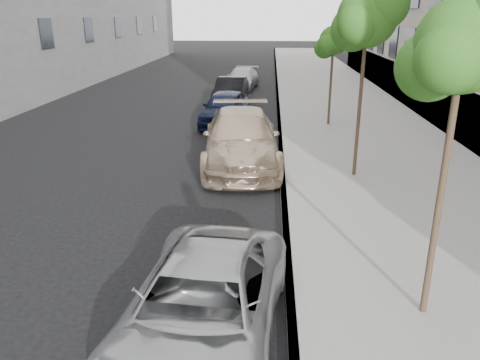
# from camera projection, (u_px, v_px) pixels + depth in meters

# --- Properties ---
(sidewalk) EXTENTS (6.40, 72.00, 0.14)m
(sidewalk) POSITION_uv_depth(u_px,v_px,m) (329.00, 90.00, 28.32)
(sidewalk) COLOR gray
(sidewalk) RESTS_ON ground
(curb) EXTENTS (0.15, 72.00, 0.14)m
(curb) POSITION_uv_depth(u_px,v_px,m) (277.00, 90.00, 28.51)
(curb) COLOR #9E9B93
(curb) RESTS_ON ground
(tree_near) EXTENTS (1.61, 1.41, 4.75)m
(tree_near) POSITION_uv_depth(u_px,v_px,m) (466.00, 45.00, 5.89)
(tree_near) COLOR #38281C
(tree_near) RESTS_ON sidewalk
(tree_mid) EXTENTS (1.86, 1.66, 5.17)m
(tree_mid) POSITION_uv_depth(u_px,v_px,m) (368.00, 17.00, 11.90)
(tree_mid) COLOR #38281C
(tree_mid) RESTS_ON sidewalk
(tree_far) EXTENTS (1.52, 1.32, 4.09)m
(tree_far) POSITION_uv_depth(u_px,v_px,m) (334.00, 41.00, 18.32)
(tree_far) COLOR #38281C
(tree_far) RESTS_ON sidewalk
(minivan) EXTENTS (2.49, 4.69, 1.26)m
(minivan) POSITION_uv_depth(u_px,v_px,m) (202.00, 307.00, 6.48)
(minivan) COLOR #9D9FA1
(minivan) RESTS_ON ground
(suv) EXTENTS (2.69, 5.77, 1.63)m
(suv) POSITION_uv_depth(u_px,v_px,m) (241.00, 139.00, 14.47)
(suv) COLOR tan
(suv) RESTS_ON ground
(sedan_blue) EXTENTS (2.09, 4.32, 1.42)m
(sedan_blue) POSITION_uv_depth(u_px,v_px,m) (225.00, 108.00, 19.73)
(sedan_blue) COLOR black
(sedan_blue) RESTS_ON ground
(sedan_black) EXTENTS (1.66, 4.18, 1.35)m
(sedan_black) POSITION_uv_depth(u_px,v_px,m) (231.00, 91.00, 24.20)
(sedan_black) COLOR black
(sedan_black) RESTS_ON ground
(sedan_rear) EXTENTS (2.25, 4.49, 1.25)m
(sedan_rear) POSITION_uv_depth(u_px,v_px,m) (242.00, 79.00, 29.28)
(sedan_rear) COLOR #AEB0B6
(sedan_rear) RESTS_ON ground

